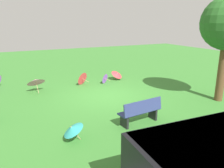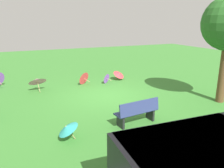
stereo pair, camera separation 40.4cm
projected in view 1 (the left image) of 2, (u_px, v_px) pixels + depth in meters
name	position (u px, v px, depth m)	size (l,w,h in m)	color
ground	(108.00, 96.00, 10.88)	(40.00, 40.00, 0.00)	#387A2D
park_bench	(141.00, 111.00, 7.81)	(1.64, 0.64, 0.90)	navy
parasol_pink_0	(36.00, 81.00, 11.37)	(1.03, 0.99, 0.88)	tan
parasol_red_0	(81.00, 78.00, 12.72)	(0.82, 0.80, 0.75)	tan
parasol_purple_2	(104.00, 78.00, 13.01)	(0.60, 0.59, 0.59)	tan
parasol_teal_0	(72.00, 129.00, 6.67)	(0.71, 0.72, 0.64)	tan
parasol_red_3	(117.00, 74.00, 13.80)	(0.92, 0.90, 0.62)	tan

